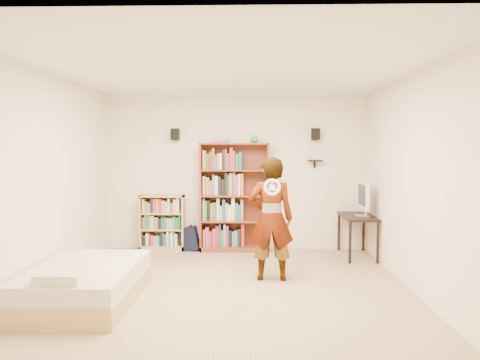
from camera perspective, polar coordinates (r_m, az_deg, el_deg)
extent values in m
cube|color=tan|center=(5.89, -1.23, -13.54)|extent=(4.50, 5.00, 0.01)
cube|color=#F1E4CE|center=(8.13, -0.43, 1.00)|extent=(4.50, 0.02, 2.70)
cube|color=#F1E4CE|center=(3.15, -3.39, -3.77)|extent=(4.50, 0.02, 2.70)
cube|color=#F1E4CE|center=(6.16, -22.64, -0.27)|extent=(0.02, 5.00, 2.70)
cube|color=#F1E4CE|center=(5.97, 20.87, -0.35)|extent=(0.02, 5.00, 2.70)
cube|color=white|center=(5.69, -1.28, 13.34)|extent=(4.50, 5.00, 0.02)
cube|color=white|center=(8.14, -0.44, 10.31)|extent=(4.50, 0.06, 0.06)
cube|color=white|center=(3.28, -3.44, 19.83)|extent=(4.50, 0.06, 0.06)
cube|color=white|center=(6.20, -22.72, 11.99)|extent=(0.06, 5.00, 0.06)
cube|color=white|center=(6.01, 20.91, 12.30)|extent=(0.06, 5.00, 0.06)
cube|color=black|center=(8.12, -7.92, 5.54)|extent=(0.14, 0.12, 0.20)
cube|color=black|center=(8.09, 9.19, 5.54)|extent=(0.14, 0.12, 0.20)
cube|color=black|center=(8.10, 9.15, 2.35)|extent=(0.25, 0.16, 0.02)
imported|color=black|center=(6.27, 3.80, -4.73)|extent=(0.61, 0.40, 1.65)
torus|color=silver|center=(5.91, 3.94, -0.89)|extent=(0.22, 0.08, 0.22)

